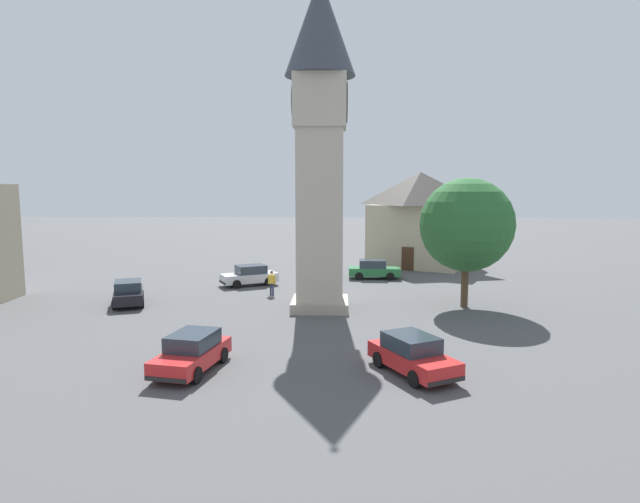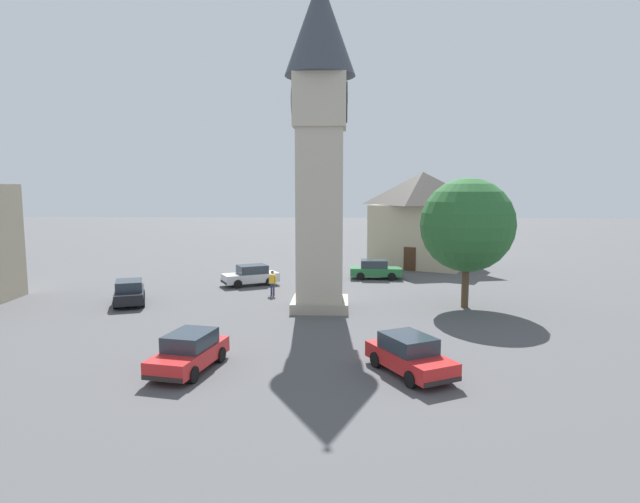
{
  "view_description": "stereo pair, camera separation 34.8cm",
  "coord_description": "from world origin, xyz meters",
  "views": [
    {
      "loc": [
        31.23,
        1.08,
        7.27
      ],
      "look_at": [
        0.0,
        0.0,
        3.51
      ],
      "focal_mm": 29.58,
      "sensor_mm": 36.0,
      "label": 1
    },
    {
      "loc": [
        31.22,
        1.43,
        7.27
      ],
      "look_at": [
        0.0,
        0.0,
        3.51
      ],
      "focal_mm": 29.58,
      "sensor_mm": 36.0,
      "label": 2
    }
  ],
  "objects": [
    {
      "name": "clock_tower",
      "position": [
        0.0,
        0.0,
        11.35
      ],
      "size": [
        4.09,
        4.09,
        19.47
      ],
      "color": "#A59C89",
      "rests_on": "ground"
    },
    {
      "name": "tree",
      "position": [
        -0.9,
        8.86,
        5.06
      ],
      "size": [
        5.68,
        5.68,
        7.91
      ],
      "color": "brown",
      "rests_on": "ground"
    },
    {
      "name": "building_terrace_right",
      "position": [
        -18.3,
        8.7,
        4.48
      ],
      "size": [
        10.07,
        10.81,
        8.77
      ],
      "color": "tan",
      "rests_on": "ground"
    },
    {
      "name": "ground_plane",
      "position": [
        0.0,
        0.0,
        0.0
      ],
      "size": [
        200.0,
        200.0,
        0.0
      ],
      "primitive_type": "plane",
      "color": "#4C4C4F"
    },
    {
      "name": "pedestrian",
      "position": [
        -3.98,
        -3.43,
        1.01
      ],
      "size": [
        0.34,
        0.53,
        1.69
      ],
      "color": "#2D3351",
      "rests_on": "ground"
    },
    {
      "name": "car_silver_kerb",
      "position": [
        11.03,
        4.03,
        0.76
      ],
      "size": [
        4.44,
        3.41,
        1.53
      ],
      "color": "red",
      "rests_on": "ground"
    },
    {
      "name": "car_white_side",
      "position": [
        -7.61,
        -5.56,
        0.76
      ],
      "size": [
        3.41,
        4.44,
        1.53
      ],
      "color": "silver",
      "rests_on": "ground"
    },
    {
      "name": "car_red_corner",
      "position": [
        11.02,
        -4.75,
        0.76
      ],
      "size": [
        4.38,
        2.47,
        1.53
      ],
      "color": "red",
      "rests_on": "ground"
    },
    {
      "name": "car_black_far",
      "position": [
        -10.95,
        3.98,
        0.76
      ],
      "size": [
        1.89,
        4.17,
        1.53
      ],
      "color": "#236B38",
      "rests_on": "ground"
    },
    {
      "name": "car_blue_kerb",
      "position": [
        -0.82,
        -12.07,
        0.76
      ],
      "size": [
        4.46,
        3.05,
        1.53
      ],
      "color": "black",
      "rests_on": "ground"
    }
  ]
}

